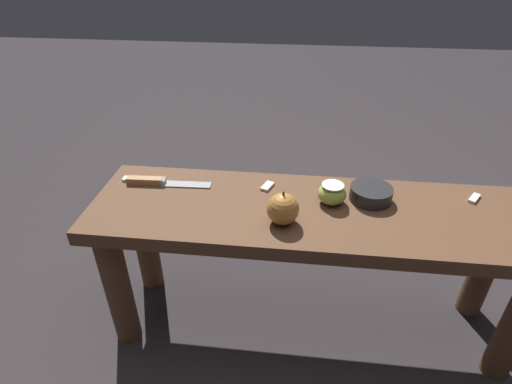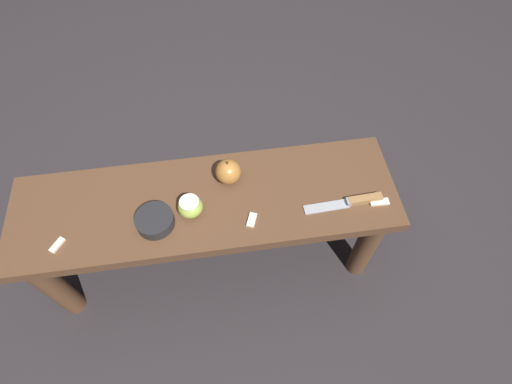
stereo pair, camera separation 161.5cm
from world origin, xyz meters
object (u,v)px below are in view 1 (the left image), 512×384
(bowl, at_px, (371,194))
(apple_whole, at_px, (283,209))
(apple_cut, at_px, (332,193))
(wooden_bench, at_px, (312,237))
(knife, at_px, (157,182))

(bowl, bearing_deg, apple_whole, -150.65)
(apple_whole, distance_m, apple_cut, 0.16)
(wooden_bench, xyz_separation_m, apple_whole, (-0.08, -0.07, 0.14))
(wooden_bench, height_order, bowl, bowl)
(apple_whole, distance_m, bowl, 0.27)
(knife, bearing_deg, apple_cut, -6.98)
(knife, bearing_deg, wooden_bench, -11.57)
(wooden_bench, bearing_deg, bowl, 22.11)
(knife, distance_m, bowl, 0.61)
(knife, bearing_deg, bowl, -3.60)
(knife, height_order, bowl, bowl)
(knife, xyz_separation_m, bowl, (0.61, -0.01, 0.01))
(wooden_bench, xyz_separation_m, apple_cut, (0.04, 0.03, 0.13))
(bowl, bearing_deg, wooden_bench, -157.89)
(apple_whole, relative_size, bowl, 0.80)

